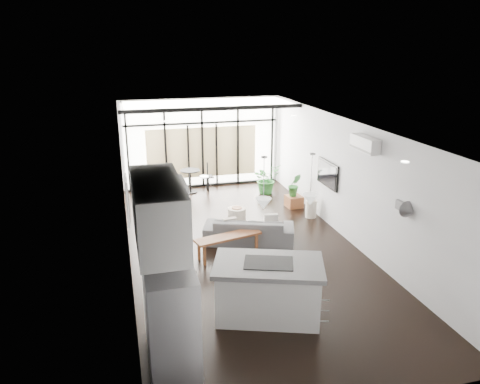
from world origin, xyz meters
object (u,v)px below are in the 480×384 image
island (268,290)px  console_bench (228,246)px  milk_can (311,207)px  sofa (249,226)px  fridge (173,330)px  tv (328,174)px  pouf (237,215)px

island → console_bench: size_ratio=1.22×
console_bench → milk_can: (2.67, 1.71, 0.05)m
island → sofa: 3.07m
island → console_bench: island is taller
console_bench → sofa: bearing=28.8°
fridge → milk_can: (4.30, 5.38, -0.55)m
island → tv: 4.70m
sofa → milk_can: 2.32m
console_bench → pouf: (0.68, 1.89, -0.05)m
console_bench → pouf: bearing=56.0°
milk_can → tv: size_ratio=0.52×
pouf → tv: tv is taller
island → fridge: bearing=-125.0°
sofa → milk_can: (2.03, 1.12, -0.12)m
fridge → island: bearing=35.5°
island → sofa: bearing=99.5°
fridge → console_bench: 4.06m
milk_can → pouf: bearing=175.0°
island → pouf: (0.58, 4.32, -0.31)m
island → tv: size_ratio=1.65×
fridge → sofa: (2.27, 4.26, -0.44)m
fridge → milk_can: size_ratio=2.91×
island → milk_can: (2.56, 4.14, -0.21)m
island → milk_can: 4.87m
fridge → pouf: (2.32, 5.56, -0.65)m
milk_can → tv: 1.12m
sofa → console_bench: 0.89m
island → tv: tv is taller
island → sofa: size_ratio=0.88×
tv → milk_can: bearing=115.8°
island → pouf: 4.36m
pouf → sofa: bearing=-91.9°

